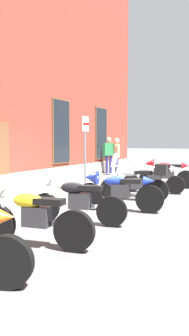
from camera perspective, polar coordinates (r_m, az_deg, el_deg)
The scene contains 11 objects.
ground_plane at distance 8.78m, azimuth -3.79°, elevation -6.63°, with size 140.00×140.00×0.00m, color #4C4C4F.
sidewalk at distance 9.51m, azimuth -10.77°, elevation -5.36°, with size 27.70×2.67×0.15m, color slate.
motorcycle_yellow_naked at distance 5.46m, azimuth -10.58°, elevation -8.50°, with size 0.64×2.05×0.95m.
motorcycle_black_naked at distance 6.84m, azimuth -3.11°, elevation -5.80°, with size 0.69×2.05×0.95m.
motorcycle_blue_sport at distance 8.10m, azimuth 3.66°, elevation -3.66°, with size 0.69×2.17×0.99m.
motorcycle_silver_touring at distance 9.57m, azimuth 7.39°, elevation -2.28°, with size 0.65×2.01×1.37m.
motorcycle_white_sport at distance 11.11m, azimuth 9.61°, elevation -1.36°, with size 0.62×2.07×1.04m.
motorcycle_red_sport at distance 12.43m, azimuth 12.00°, elevation -0.73°, with size 0.67×2.00×1.06m.
pedestrian_tan_coat at distance 15.03m, azimuth 3.86°, elevation 2.33°, with size 0.51×0.39×1.70m.
pedestrian_striped_shirt at distance 15.99m, azimuth 2.50°, elevation 2.59°, with size 0.40×0.61×1.75m.
parking_sign at distance 10.13m, azimuth -1.60°, elevation 4.38°, with size 0.36×0.07×2.34m.
Camera 1 is at (-7.41, -4.39, 1.71)m, focal length 35.33 mm.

